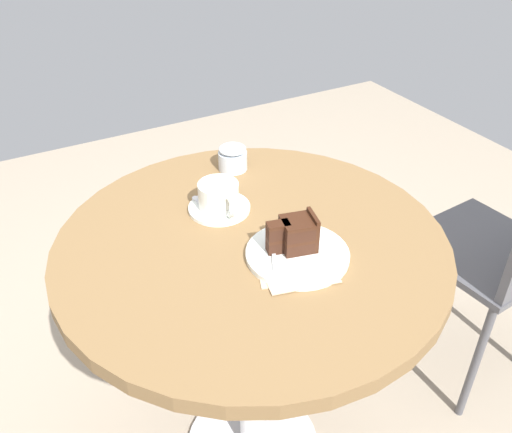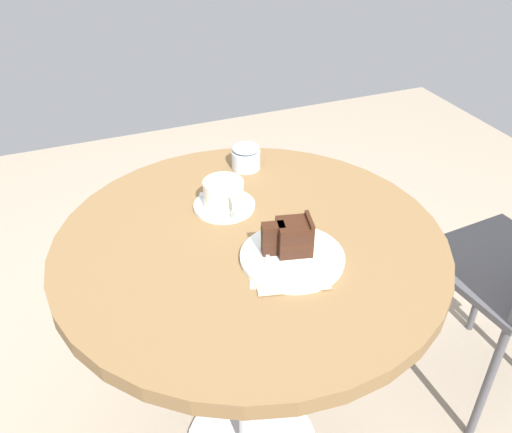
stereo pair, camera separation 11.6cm
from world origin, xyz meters
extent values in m
cylinder|color=brown|center=(0.00, 0.00, 0.74)|extent=(0.85, 0.85, 0.03)
cylinder|color=silver|center=(0.00, 0.00, 0.37)|extent=(0.07, 0.07, 0.71)
cylinder|color=silver|center=(-0.13, -0.01, 0.76)|extent=(0.14, 0.14, 0.01)
cylinder|color=silver|center=(-0.13, -0.01, 0.80)|extent=(0.09, 0.09, 0.06)
cylinder|color=beige|center=(-0.13, -0.01, 0.83)|extent=(0.08, 0.08, 0.00)
torus|color=silver|center=(-0.08, -0.01, 0.80)|extent=(0.05, 0.01, 0.05)
cube|color=silver|center=(-0.14, -0.05, 0.77)|extent=(0.09, 0.01, 0.00)
ellipsoid|color=silver|center=(-0.19, -0.05, 0.77)|extent=(0.02, 0.02, 0.00)
cylinder|color=silver|center=(0.10, 0.05, 0.76)|extent=(0.21, 0.21, 0.01)
cube|color=#381E14|center=(0.09, 0.06, 0.78)|extent=(0.08, 0.08, 0.03)
cube|color=#381E14|center=(0.08, 0.02, 0.78)|extent=(0.04, 0.05, 0.03)
cube|color=#381C0F|center=(0.09, 0.06, 0.80)|extent=(0.08, 0.08, 0.01)
cube|color=#381C0F|center=(0.08, 0.02, 0.80)|extent=(0.04, 0.05, 0.01)
cube|color=#381E14|center=(0.09, 0.06, 0.82)|extent=(0.08, 0.08, 0.03)
cube|color=#381E14|center=(0.08, 0.02, 0.82)|extent=(0.04, 0.05, 0.03)
cube|color=#381C0F|center=(0.09, 0.06, 0.84)|extent=(0.08, 0.08, 0.01)
cube|color=#381C0F|center=(0.08, 0.02, 0.84)|extent=(0.04, 0.05, 0.01)
cube|color=#381C0F|center=(0.09, 0.09, 0.81)|extent=(0.06, 0.02, 0.08)
cube|color=silver|center=(0.08, 0.01, 0.77)|extent=(0.11, 0.06, 0.00)
cube|color=silver|center=(0.01, 0.05, 0.77)|extent=(0.04, 0.04, 0.00)
cube|color=tan|center=(0.11, 0.04, 0.76)|extent=(0.20, 0.20, 0.00)
cube|color=tan|center=(0.13, 0.03, 0.76)|extent=(0.17, 0.17, 0.00)
cylinder|color=#4C4C51|center=(-0.14, 0.91, 0.23)|extent=(0.02, 0.02, 0.46)
cylinder|color=#4C4C51|center=(-0.11, 0.59, 0.23)|extent=(0.02, 0.02, 0.46)
cylinder|color=#4C4C51|center=(0.21, 0.62, 0.23)|extent=(0.02, 0.02, 0.46)
cube|color=#4C4C51|center=(0.03, 0.76, 0.47)|extent=(0.41, 0.41, 0.02)
cylinder|color=silver|center=(-0.29, 0.10, 0.78)|extent=(0.07, 0.07, 0.05)
ellipsoid|color=silver|center=(-0.29, 0.10, 0.82)|extent=(0.07, 0.07, 0.02)
camera|label=1|loc=(0.82, -0.44, 1.45)|focal=38.00mm
camera|label=2|loc=(0.87, -0.33, 1.45)|focal=38.00mm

